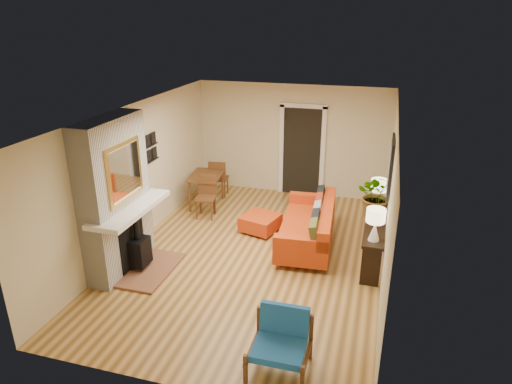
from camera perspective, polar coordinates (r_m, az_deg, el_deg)
room_shell at (r=10.11m, az=7.16°, el=5.00°), size 6.50×6.50×6.50m
fireplace at (r=7.76m, az=-16.91°, el=-1.00°), size 1.09×1.68×2.60m
sofa at (r=8.60m, az=6.94°, el=-4.24°), size 1.08×2.23×0.85m
ottoman at (r=9.11m, az=0.55°, el=-3.79°), size 0.81×0.81×0.34m
blue_chair at (r=5.83m, az=3.18°, el=-17.75°), size 0.73×0.72×0.75m
dining_table at (r=10.21m, az=-5.85°, el=1.37°), size 0.84×1.70×0.90m
console_table at (r=8.17m, az=14.58°, el=-4.67°), size 0.34×1.85×0.72m
lamp_near at (r=7.36m, az=14.70°, el=-3.49°), size 0.30×0.30×0.54m
lamp_far at (r=8.65m, az=15.08°, el=0.27°), size 0.30×0.30×0.54m
houseplant at (r=8.21m, az=14.95°, el=-0.39°), size 0.84×0.76×0.81m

